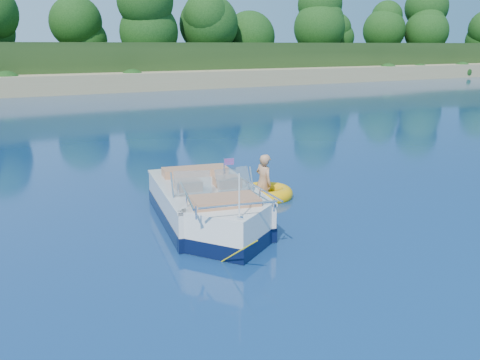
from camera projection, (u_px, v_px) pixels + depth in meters
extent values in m
plane|color=#0B1D4D|center=(262.00, 238.00, 10.79)|extent=(160.00, 160.00, 0.00)
cube|color=#9D8A5B|center=(10.00, 87.00, 42.64)|extent=(170.00, 8.00, 2.00)
cylinder|color=black|center=(0.00, 51.00, 45.31)|extent=(0.44, 0.44, 3.60)
cylinder|color=black|center=(219.00, 55.00, 53.38)|extent=(0.44, 0.44, 2.60)
sphere|color=black|center=(219.00, 29.00, 52.77)|extent=(4.29, 4.29, 4.29)
cylinder|color=black|center=(408.00, 51.00, 68.07)|extent=(0.44, 0.44, 3.00)
sphere|color=black|center=(410.00, 28.00, 67.37)|extent=(4.95, 4.95, 4.95)
cube|color=white|center=(205.00, 207.00, 11.87)|extent=(2.65, 3.98, 1.02)
cube|color=white|center=(228.00, 232.00, 10.27)|extent=(1.89, 1.89, 1.02)
cube|color=black|center=(206.00, 213.00, 11.90)|extent=(2.69, 4.02, 0.29)
cube|color=black|center=(228.00, 239.00, 10.30)|extent=(1.93, 1.93, 0.29)
cube|color=tan|center=(202.00, 191.00, 12.07)|extent=(2.05, 2.83, 0.10)
cube|color=white|center=(205.00, 186.00, 11.75)|extent=(2.69, 3.99, 0.06)
cube|color=black|center=(186.00, 183.00, 13.71)|extent=(0.59, 0.44, 0.87)
cube|color=#8C9EA5|center=(192.00, 183.00, 10.93)|extent=(0.80, 0.50, 0.47)
cube|color=#8C9EA5|center=(233.00, 179.00, 11.19)|extent=(0.77, 0.31, 0.47)
cube|color=#B07451|center=(188.00, 189.00, 11.39)|extent=(0.63, 0.63, 0.39)
cube|color=#B07451|center=(227.00, 186.00, 11.65)|extent=(0.63, 0.63, 0.39)
cube|color=#B07451|center=(195.00, 175.00, 12.64)|extent=(1.59, 0.83, 0.37)
cube|color=#B07451|center=(225.00, 205.00, 10.32)|extent=(1.40, 0.97, 0.33)
cylinder|color=white|center=(239.00, 196.00, 9.36)|extent=(0.03, 0.03, 0.82)
cube|color=red|center=(229.00, 162.00, 11.06)|extent=(0.21, 0.06, 0.14)
cube|color=silver|center=(240.00, 218.00, 9.41)|extent=(0.11, 0.08, 0.05)
cylinder|color=gold|center=(238.00, 252.00, 9.18)|extent=(0.17, 1.04, 0.74)
torus|color=#FFAE07|center=(266.00, 194.00, 13.69)|extent=(1.45, 1.45, 0.37)
torus|color=red|center=(266.00, 193.00, 13.68)|extent=(1.19, 1.19, 0.12)
imported|color=tan|center=(262.00, 198.00, 13.58)|extent=(0.48, 0.85, 1.59)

